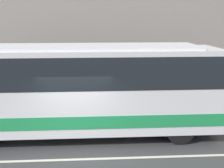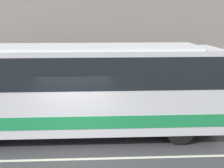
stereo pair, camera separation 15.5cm
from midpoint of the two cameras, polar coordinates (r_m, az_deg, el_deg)
name	(u,v)px [view 1 (the left image)]	position (r m, az deg, el deg)	size (l,w,h in m)	color
ground_plane	(75,160)	(10.21, -7.31, -13.55)	(60.00, 60.00, 0.00)	#38383A
sidewalk	(80,107)	(15.39, -6.15, -4.27)	(60.00, 3.15, 0.15)	gray
building_facade	(79,18)	(16.48, -6.28, 11.86)	(60.00, 0.35, 9.01)	gray
lane_stripe	(75,159)	(10.20, -7.31, -13.53)	(54.00, 0.14, 0.01)	beige
transit_bus	(68,86)	(11.60, -8.40, -0.34)	(11.13, 2.48, 3.42)	silver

